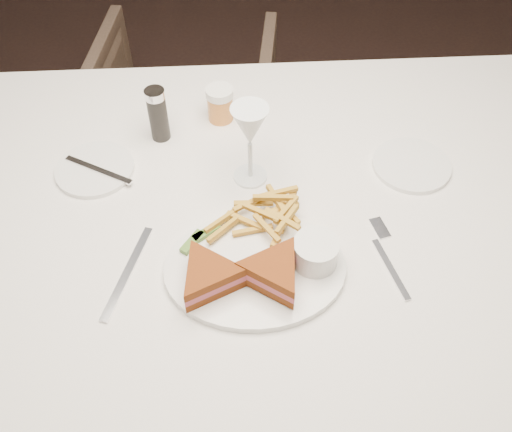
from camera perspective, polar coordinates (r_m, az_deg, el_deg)
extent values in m
plane|color=black|center=(1.94, -13.70, -7.00)|extent=(5.00, 5.00, 0.00)
cube|color=white|center=(1.40, -0.34, -9.79)|extent=(1.56, 1.12, 0.75)
imported|color=#4A392D|center=(2.03, -7.02, 10.29)|extent=(0.71, 0.68, 0.61)
ellipsoid|color=white|center=(1.00, -0.10, -5.25)|extent=(0.34, 0.28, 0.01)
cube|color=silver|center=(1.03, -12.72, -5.52)|extent=(0.10, 0.19, 0.00)
cylinder|color=white|center=(1.21, -15.82, 4.53)|extent=(0.16, 0.16, 0.01)
cylinder|color=white|center=(1.22, 15.29, 4.94)|extent=(0.16, 0.16, 0.01)
cylinder|color=black|center=(1.22, -9.78, 9.97)|extent=(0.04, 0.04, 0.12)
cylinder|color=#C97530|center=(1.27, -3.61, 11.11)|extent=(0.06, 0.06, 0.08)
cube|color=#477127|center=(1.04, -5.02, -1.69)|extent=(0.06, 0.04, 0.01)
cube|color=#477127|center=(1.03, -6.40, -2.61)|extent=(0.05, 0.05, 0.01)
cylinder|color=white|center=(0.99, 5.97, -3.62)|extent=(0.08, 0.08, 0.05)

